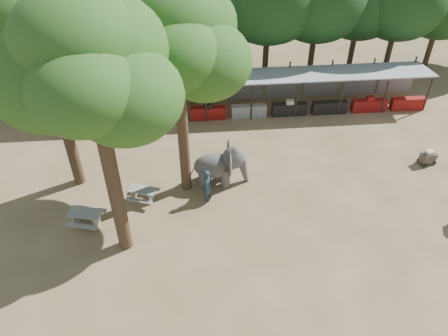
{
  "coord_description": "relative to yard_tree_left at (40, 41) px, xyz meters",
  "views": [
    {
      "loc": [
        -2.55,
        -12.39,
        16.12
      ],
      "look_at": [
        -1.0,
        5.0,
        2.0
      ],
      "focal_mm": 35.0,
      "sensor_mm": 36.0,
      "label": 1
    }
  ],
  "objects": [
    {
      "name": "ground",
      "position": [
        9.13,
        -7.19,
        -8.2
      ],
      "size": [
        100.0,
        100.0,
        0.0
      ],
      "primitive_type": "plane",
      "color": "brown",
      "rests_on": "ground"
    },
    {
      "name": "vendor_stalls",
      "position": [
        9.13,
        6.65,
        -7.02
      ],
      "size": [
        28.0,
        2.99,
        2.8
      ],
      "color": "#92959A",
      "rests_on": "ground"
    },
    {
      "name": "yard_tree_left",
      "position": [
        0.0,
        0.0,
        0.0
      ],
      "size": [
        7.1,
        6.9,
        11.02
      ],
      "color": "#332316",
      "rests_on": "ground"
    },
    {
      "name": "yard_tree_center",
      "position": [
        3.0,
        -5.0,
        1.01
      ],
      "size": [
        7.1,
        6.9,
        12.04
      ],
      "color": "#332316",
      "rests_on": "ground"
    },
    {
      "name": "yard_tree_back",
      "position": [
        6.0,
        -1.0,
        0.34
      ],
      "size": [
        7.1,
        6.9,
        11.36
      ],
      "color": "#332316",
      "rests_on": "ground"
    },
    {
      "name": "backdrop_trees",
      "position": [
        9.13,
        11.81,
        -2.69
      ],
      "size": [
        46.46,
        5.95,
        8.33
      ],
      "color": "#332316",
      "rests_on": "ground"
    },
    {
      "name": "elephant",
      "position": [
        8.06,
        -0.93,
        -7.01
      ],
      "size": [
        3.12,
        2.39,
        2.38
      ],
      "rotation": [
        0.0,
        0.0,
        -0.05
      ],
      "color": "#444141",
      "rests_on": "ground"
    },
    {
      "name": "handler",
      "position": [
        7.28,
        -2.28,
        -7.24
      ],
      "size": [
        0.68,
        0.81,
        1.91
      ],
      "primitive_type": "imported",
      "rotation": [
        0.0,
        0.0,
        1.2
      ],
      "color": "#26384C",
      "rests_on": "ground"
    },
    {
      "name": "picnic_table_near",
      "position": [
        1.07,
        -3.6,
        -7.67
      ],
      "size": [
        1.96,
        1.85,
        0.82
      ],
      "rotation": [
        0.0,
        0.0,
        -0.26
      ],
      "color": "gray",
      "rests_on": "ground"
    },
    {
      "name": "picnic_table_far",
      "position": [
        3.8,
        -2.03,
        -7.72
      ],
      "size": [
        1.82,
        1.73,
        0.73
      ],
      "rotation": [
        0.0,
        0.0,
        -0.34
      ],
      "color": "gray",
      "rests_on": "ground"
    },
    {
      "name": "cart_back",
      "position": [
        20.38,
        -0.34,
        -7.75
      ],
      "size": [
        1.04,
        0.79,
        0.92
      ],
      "rotation": [
        0.0,
        0.0,
        0.2
      ],
      "color": "#3D3328",
      "rests_on": "ground"
    }
  ]
}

